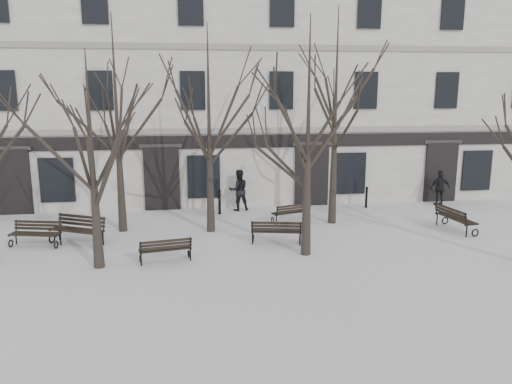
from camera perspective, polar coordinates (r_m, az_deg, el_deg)
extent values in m
plane|color=silver|center=(15.98, 0.78, -8.37)|extent=(100.00, 100.00, 0.00)
cube|color=silver|center=(27.93, -3.14, 11.77)|extent=(40.00, 10.00, 11.00)
cube|color=gray|center=(22.99, -2.09, 7.03)|extent=(40.00, 0.12, 0.25)
cube|color=gray|center=(22.98, -2.17, 16.26)|extent=(40.00, 0.12, 0.25)
cube|color=black|center=(23.03, -2.08, 5.79)|extent=(40.00, 0.10, 0.60)
cube|color=black|center=(24.42, -26.10, 1.02)|extent=(1.60, 0.22, 2.90)
cube|color=#2D2B28|center=(24.18, -26.45, 4.49)|extent=(1.90, 0.08, 0.18)
cube|color=black|center=(23.88, -21.78, 1.29)|extent=(1.50, 0.14, 2.00)
cube|color=black|center=(23.18, -10.69, 1.51)|extent=(1.60, 0.22, 2.90)
cube|color=#2D2B28|center=(22.92, -10.84, 5.18)|extent=(1.90, 0.08, 0.18)
cube|color=black|center=(23.15, -6.00, 1.76)|extent=(1.50, 0.14, 2.00)
cube|color=black|center=(23.83, 6.36, 1.92)|extent=(1.60, 0.22, 2.90)
cube|color=#2D2B28|center=(23.58, 6.47, 5.49)|extent=(1.90, 0.08, 0.18)
cube|color=black|center=(24.35, 10.71, 2.12)|extent=(1.50, 0.14, 2.00)
cube|color=black|center=(26.15, 20.34, 2.13)|extent=(1.60, 0.22, 2.90)
cube|color=#2D2B28|center=(25.93, 20.61, 5.38)|extent=(1.90, 0.08, 0.18)
cube|color=black|center=(27.09, 23.89, 2.27)|extent=(1.50, 0.14, 2.00)
cube|color=black|center=(24.09, -26.95, 10.29)|extent=(1.10, 0.14, 1.70)
cube|color=black|center=(23.11, -17.39, 11.00)|extent=(1.10, 0.14, 1.70)
cube|color=black|center=(23.37, -17.96, 19.85)|extent=(1.10, 0.14, 1.70)
cube|color=black|center=(22.79, -7.24, 11.43)|extent=(1.10, 0.14, 1.70)
cube|color=black|center=(23.06, -7.48, 20.41)|extent=(1.10, 0.14, 1.70)
cube|color=black|center=(23.17, 2.91, 11.52)|extent=(1.10, 0.14, 1.70)
cube|color=black|center=(23.43, 3.00, 20.35)|extent=(1.10, 0.14, 1.70)
cube|color=black|center=(24.22, 12.44, 11.27)|extent=(1.10, 0.14, 1.70)
cube|color=black|center=(24.47, 12.84, 19.72)|extent=(1.10, 0.14, 1.70)
cube|color=black|center=(25.84, 20.96, 10.80)|extent=(1.10, 0.14, 1.70)
cube|color=black|center=(26.08, 21.57, 18.71)|extent=(1.10, 0.14, 1.70)
cone|color=black|center=(16.16, -17.76, -3.54)|extent=(0.34, 0.34, 2.78)
cone|color=black|center=(16.62, 5.79, -1.76)|extent=(0.34, 0.34, 3.27)
cone|color=black|center=(19.97, -15.19, 0.45)|extent=(0.34, 0.34, 3.44)
cone|color=black|center=(19.33, -5.24, 0.22)|extent=(0.34, 0.34, 3.29)
cone|color=black|center=(20.69, 8.81, 1.37)|extent=(0.34, 0.34, 3.63)
torus|color=black|center=(19.68, -26.23, -5.30)|extent=(0.11, 0.29, 0.28)
cylinder|color=black|center=(19.94, -25.73, -4.79)|extent=(0.05, 0.05, 0.44)
cube|color=black|center=(19.74, -26.05, -4.31)|extent=(0.17, 0.54, 0.05)
torus|color=black|center=(18.87, -21.88, -5.62)|extent=(0.11, 0.29, 0.28)
cylinder|color=black|center=(19.15, -21.42, -5.07)|extent=(0.05, 0.05, 0.44)
cube|color=black|center=(18.94, -21.71, -4.59)|extent=(0.17, 0.54, 0.05)
cube|color=black|center=(19.14, -24.24, -4.57)|extent=(1.74, 0.47, 0.03)
cube|color=black|center=(19.26, -24.04, -4.46)|extent=(1.74, 0.47, 0.03)
cube|color=black|center=(19.37, -23.84, -4.35)|extent=(1.74, 0.47, 0.03)
cube|color=black|center=(19.49, -23.65, -4.24)|extent=(1.74, 0.47, 0.03)
cube|color=black|center=(19.49, -23.63, -3.85)|extent=(1.73, 0.42, 0.09)
cube|color=black|center=(19.47, -23.63, -3.50)|extent=(1.73, 0.42, 0.09)
cube|color=black|center=(19.46, -23.63, -3.15)|extent=(1.73, 0.42, 0.09)
cylinder|color=black|center=(19.90, -25.72, -3.57)|extent=(0.07, 0.15, 0.49)
cylinder|color=black|center=(19.11, -21.41, -3.81)|extent=(0.07, 0.15, 0.49)
torus|color=black|center=(16.78, -7.71, -7.02)|extent=(0.09, 0.27, 0.27)
cylinder|color=black|center=(16.45, -7.51, -7.12)|extent=(0.05, 0.05, 0.42)
cube|color=black|center=(16.53, -7.64, -6.26)|extent=(0.14, 0.51, 0.05)
torus|color=black|center=(16.60, -13.09, -7.44)|extent=(0.09, 0.27, 0.27)
cylinder|color=black|center=(16.26, -13.00, -7.55)|extent=(0.05, 0.05, 0.42)
cube|color=black|center=(16.35, -13.08, -6.68)|extent=(0.14, 0.51, 0.05)
cube|color=black|center=(16.61, -10.44, -6.20)|extent=(1.65, 0.38, 0.03)
cube|color=black|center=(16.49, -10.38, -6.33)|extent=(1.65, 0.38, 0.03)
cube|color=black|center=(16.37, -10.32, -6.47)|extent=(1.65, 0.38, 0.03)
cube|color=black|center=(16.24, -10.26, -6.61)|extent=(1.65, 0.38, 0.03)
cube|color=black|center=(16.17, -10.25, -6.24)|extent=(1.64, 0.33, 0.08)
cube|color=black|center=(16.12, -10.26, -5.89)|extent=(1.64, 0.33, 0.08)
cube|color=black|center=(16.07, -10.26, -5.54)|extent=(1.64, 0.33, 0.08)
cylinder|color=black|center=(16.25, -7.50, -5.89)|extent=(0.06, 0.14, 0.46)
cylinder|color=black|center=(16.07, -13.04, -6.31)|extent=(0.06, 0.14, 0.46)
torus|color=black|center=(18.27, 5.03, -5.34)|extent=(0.11, 0.29, 0.29)
cylinder|color=black|center=(17.90, 5.06, -5.42)|extent=(0.05, 0.05, 0.45)
cube|color=black|center=(18.01, 5.06, -4.56)|extent=(0.16, 0.55, 0.05)
torus|color=black|center=(18.31, -0.32, -5.26)|extent=(0.11, 0.29, 0.29)
cylinder|color=black|center=(17.94, -0.41, -5.34)|extent=(0.05, 0.05, 0.45)
cube|color=black|center=(18.04, -0.37, -4.48)|extent=(0.16, 0.55, 0.05)
cube|color=black|center=(18.21, 2.36, -4.27)|extent=(1.79, 0.44, 0.04)
cube|color=black|center=(18.08, 2.35, -4.40)|extent=(1.79, 0.44, 0.04)
cube|color=black|center=(17.94, 2.34, -4.52)|extent=(1.79, 0.44, 0.04)
cube|color=black|center=(17.81, 2.33, -4.65)|extent=(1.79, 0.44, 0.04)
cube|color=black|center=(17.73, 2.33, -4.28)|extent=(1.77, 0.39, 0.09)
cube|color=black|center=(17.68, 2.33, -3.93)|extent=(1.77, 0.39, 0.09)
cube|color=black|center=(17.63, 2.33, -3.57)|extent=(1.77, 0.39, 0.09)
cylinder|color=black|center=(17.70, 5.09, -4.18)|extent=(0.07, 0.15, 0.50)
cylinder|color=black|center=(17.74, -0.43, -4.10)|extent=(0.07, 0.15, 0.50)
torus|color=black|center=(19.58, -22.28, -4.97)|extent=(0.19, 0.31, 0.32)
cylinder|color=black|center=(19.85, -21.55, -4.41)|extent=(0.06, 0.06, 0.50)
cube|color=black|center=(19.64, -21.98, -3.86)|extent=(0.32, 0.57, 0.06)
torus|color=black|center=(18.42, -17.79, -5.68)|extent=(0.19, 0.31, 0.32)
cylinder|color=black|center=(18.70, -17.08, -5.07)|extent=(0.06, 0.06, 0.50)
cube|color=black|center=(18.48, -17.49, -4.49)|extent=(0.32, 0.57, 0.06)
cube|color=black|center=(18.85, -20.27, -4.29)|extent=(1.84, 0.98, 0.04)
cube|color=black|center=(18.97, -19.97, -4.17)|extent=(1.84, 0.98, 0.04)
cube|color=black|center=(19.09, -19.68, -4.05)|extent=(1.84, 0.98, 0.04)
cube|color=black|center=(19.20, -19.39, -3.94)|extent=(1.84, 0.98, 0.04)
cube|color=black|center=(19.20, -19.34, -3.49)|extent=(1.82, 0.93, 0.10)
cube|color=black|center=(19.18, -19.33, -3.08)|extent=(1.82, 0.93, 0.10)
cube|color=black|center=(19.17, -19.31, -2.68)|extent=(1.82, 0.93, 0.10)
cylinder|color=black|center=(19.79, -21.48, -3.03)|extent=(0.11, 0.16, 0.56)
cylinder|color=black|center=(18.64, -17.01, -3.60)|extent=(0.11, 0.16, 0.56)
torus|color=black|center=(21.49, 5.58, -2.76)|extent=(0.13, 0.27, 0.26)
cylinder|color=black|center=(21.20, 6.05, -2.76)|extent=(0.05, 0.05, 0.41)
cube|color=black|center=(21.29, 5.82, -2.12)|extent=(0.20, 0.49, 0.05)
torus|color=black|center=(20.75, 1.91, -3.24)|extent=(0.13, 0.27, 0.26)
cylinder|color=black|center=(20.45, 2.34, -3.25)|extent=(0.05, 0.05, 0.41)
cube|color=black|center=(20.54, 2.13, -2.59)|extent=(0.20, 0.49, 0.05)
cube|color=black|center=(21.06, 3.74, -2.18)|extent=(1.58, 0.59, 0.03)
cube|color=black|center=(20.96, 3.91, -2.26)|extent=(1.58, 0.59, 0.03)
cube|color=black|center=(20.85, 4.09, -2.33)|extent=(1.58, 0.59, 0.03)
cube|color=black|center=(20.74, 4.26, -2.41)|extent=(1.58, 0.59, 0.03)
cube|color=black|center=(20.68, 4.32, -2.12)|extent=(1.57, 0.55, 0.08)
cube|color=black|center=(20.64, 4.35, -1.83)|extent=(1.57, 0.55, 0.08)
cube|color=black|center=(20.60, 4.38, -1.55)|extent=(1.57, 0.55, 0.08)
cylinder|color=black|center=(21.05, 6.17, -1.78)|extent=(0.08, 0.14, 0.45)
cylinder|color=black|center=(20.29, 2.45, -2.24)|extent=(0.08, 0.14, 0.45)
torus|color=black|center=(20.63, 23.76, -4.29)|extent=(0.32, 0.10, 0.31)
cylinder|color=black|center=(20.37, 22.93, -4.15)|extent=(0.05, 0.05, 0.48)
cube|color=black|center=(20.42, 23.41, -3.44)|extent=(0.59, 0.13, 0.05)
torus|color=black|center=(22.02, 20.79, -3.07)|extent=(0.32, 0.10, 0.31)
cylinder|color=black|center=(21.77, 19.99, -2.93)|extent=(0.05, 0.05, 0.48)
cube|color=black|center=(21.83, 20.45, -2.27)|extent=(0.59, 0.13, 0.05)
cube|color=black|center=(21.25, 22.39, -2.73)|extent=(0.36, 1.93, 0.04)
cube|color=black|center=(21.16, 22.07, -2.76)|extent=(0.36, 1.93, 0.04)
cube|color=black|center=(21.07, 21.74, -2.80)|extent=(0.36, 1.93, 0.04)
cube|color=black|center=(20.98, 21.41, -2.83)|extent=(0.36, 1.93, 0.04)
cube|color=black|center=(20.93, 21.35, -2.47)|extent=(0.30, 1.92, 0.10)
cube|color=black|center=(20.88, 21.32, -2.13)|extent=(0.30, 1.92, 0.10)
cube|color=black|center=(20.84, 21.30, -1.79)|extent=(0.30, 1.92, 0.10)
cylinder|color=black|center=(20.20, 22.84, -2.92)|extent=(0.16, 0.06, 0.53)
cylinder|color=black|center=(21.62, 19.88, -1.78)|extent=(0.16, 0.06, 0.53)
cylinder|color=black|center=(22.18, -4.19, -1.23)|extent=(0.13, 0.13, 1.04)
sphere|color=black|center=(22.06, -4.21, 0.14)|extent=(0.15, 0.15, 0.15)
cylinder|color=black|center=(23.88, 12.50, -0.68)|extent=(0.11, 0.11, 0.93)
sphere|color=black|center=(23.78, 12.55, 0.45)|extent=(0.13, 0.13, 0.13)
imported|color=black|center=(22.97, -1.97, -2.09)|extent=(1.01, 0.84, 1.89)
imported|color=black|center=(25.51, 20.16, -1.41)|extent=(1.00, 0.43, 1.68)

